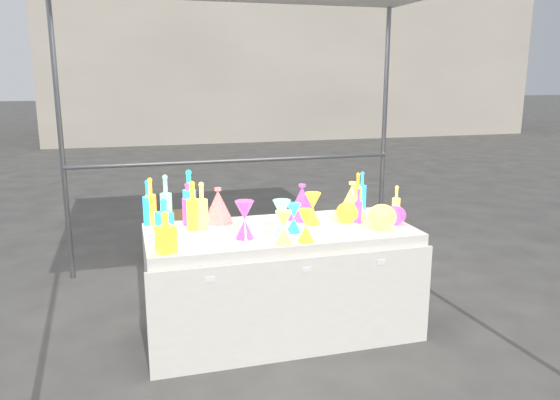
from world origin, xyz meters
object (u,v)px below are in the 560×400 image
object	(u,v)px
bottle_0	(193,205)
cardboard_box_closed	(184,236)
display_table	(280,281)
lampshade_0	(218,205)
hourglass_0	(306,226)

from	to	relation	value
bottle_0	cardboard_box_closed	bearing A→B (deg)	86.70
display_table	lampshade_0	xyz separation A→B (m)	(-0.37, 0.29, 0.50)
display_table	cardboard_box_closed	world-z (taller)	display_table
hourglass_0	bottle_0	bearing A→B (deg)	143.41
lampshade_0	hourglass_0	bearing A→B (deg)	-39.40
hourglass_0	lampshade_0	xyz separation A→B (m)	(-0.45, 0.61, 0.02)
hourglass_0	lampshade_0	world-z (taller)	lampshade_0
cardboard_box_closed	bottle_0	distance (m)	1.80
display_table	bottle_0	xyz separation A→B (m)	(-0.57, 0.15, 0.54)
display_table	hourglass_0	distance (m)	0.58
bottle_0	lampshade_0	xyz separation A→B (m)	(0.19, 0.14, -0.04)
cardboard_box_closed	bottle_0	size ratio (longest dim) A/B	1.83
cardboard_box_closed	hourglass_0	world-z (taller)	hourglass_0
display_table	bottle_0	world-z (taller)	bottle_0
cardboard_box_closed	lampshade_0	bearing A→B (deg)	-90.76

